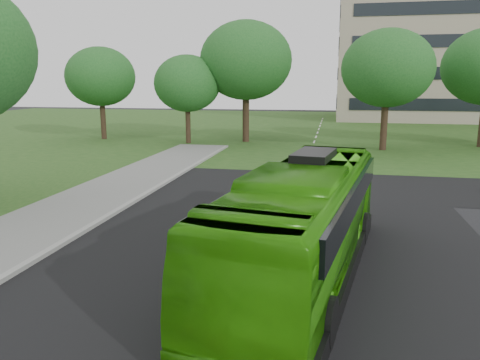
{
  "coord_description": "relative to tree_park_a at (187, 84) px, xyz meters",
  "views": [
    {
      "loc": [
        1.73,
        -13.26,
        5.4
      ],
      "look_at": [
        -1.84,
        4.47,
        1.6
      ],
      "focal_mm": 35.0,
      "sensor_mm": 36.0,
      "label": 1
    }
  ],
  "objects": [
    {
      "name": "tree_park_b",
      "position": [
        4.87,
        2.05,
        2.0
      ],
      "size": [
        8.21,
        8.21,
        10.77
      ],
      "color": "black",
      "rests_on": "ground"
    },
    {
      "name": "bus",
      "position": [
        12.08,
        -27.48,
        -3.68
      ],
      "size": [
        4.43,
        11.67,
        3.17
      ],
      "primitive_type": "imported",
      "rotation": [
        0.0,
        0.0,
        -0.16
      ],
      "color": "#33990D",
      "rests_on": "ground"
    },
    {
      "name": "ground",
      "position": [
        11.08,
        -26.89,
        -5.26
      ],
      "size": [
        160.0,
        160.0,
        0.0
      ],
      "primitive_type": "plane",
      "color": "black",
      "rests_on": "ground"
    },
    {
      "name": "tree_park_a",
      "position": [
        0.0,
        0.0,
        0.0
      ],
      "size": [
        5.84,
        5.84,
        7.76
      ],
      "color": "black",
      "rests_on": "ground"
    },
    {
      "name": "tree_park_f",
      "position": [
        -8.93,
        1.38,
        0.62
      ],
      "size": [
        6.48,
        6.48,
        8.65
      ],
      "color": "black",
      "rests_on": "ground"
    },
    {
      "name": "tree_park_c",
      "position": [
        16.73,
        -1.04,
        1.18
      ],
      "size": [
        7.15,
        7.15,
        9.5
      ],
      "color": "black",
      "rests_on": "ground"
    },
    {
      "name": "street_surfaces",
      "position": [
        10.7,
        -4.14,
        -5.23
      ],
      "size": [
        120.0,
        120.0,
        0.15
      ],
      "color": "black",
      "rests_on": "ground"
    }
  ]
}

